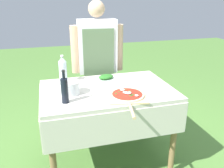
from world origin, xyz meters
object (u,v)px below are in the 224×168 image
(person_cook, at_px, (98,60))
(oil_bottle, at_px, (65,90))
(pizza_on_peel, at_px, (127,96))
(herb_container, at_px, (106,77))
(mixing_tub, at_px, (70,88))
(prep_table, at_px, (107,100))
(water_bottle, at_px, (63,70))

(person_cook, height_order, oil_bottle, person_cook)
(pizza_on_peel, distance_m, herb_container, 0.49)
(pizza_on_peel, xyz_separation_m, mixing_tub, (-0.45, 0.21, 0.04))
(prep_table, bearing_deg, mixing_tub, -175.31)
(person_cook, height_order, pizza_on_peel, person_cook)
(prep_table, distance_m, herb_container, 0.29)
(oil_bottle, relative_size, water_bottle, 1.00)
(pizza_on_peel, xyz_separation_m, herb_container, (-0.06, 0.49, 0.01))
(oil_bottle, bearing_deg, herb_container, 45.23)
(pizza_on_peel, height_order, oil_bottle, oil_bottle)
(person_cook, relative_size, pizza_on_peel, 2.79)
(person_cook, xyz_separation_m, water_bottle, (-0.41, -0.33, 0.01))
(herb_container, bearing_deg, prep_table, -101.90)
(prep_table, relative_size, pizza_on_peel, 2.15)
(oil_bottle, xyz_separation_m, herb_container, (0.45, 0.45, -0.09))
(person_cook, bearing_deg, water_bottle, 42.00)
(prep_table, distance_m, water_bottle, 0.52)
(herb_container, bearing_deg, pizza_on_peel, -82.81)
(water_bottle, distance_m, mixing_tub, 0.32)
(prep_table, xyz_separation_m, mixing_tub, (-0.34, -0.03, 0.17))
(person_cook, relative_size, herb_container, 6.88)
(prep_table, bearing_deg, water_bottle, 142.66)
(water_bottle, bearing_deg, herb_container, -3.94)
(pizza_on_peel, relative_size, water_bottle, 2.07)
(herb_container, xyz_separation_m, mixing_tub, (-0.39, -0.28, 0.03))
(herb_container, bearing_deg, oil_bottle, -134.77)
(pizza_on_peel, bearing_deg, person_cook, 105.86)
(mixing_tub, bearing_deg, herb_container, 35.59)
(prep_table, distance_m, person_cook, 0.65)
(prep_table, xyz_separation_m, oil_bottle, (-0.39, -0.20, 0.22))
(oil_bottle, bearing_deg, mixing_tub, 71.81)
(person_cook, bearing_deg, mixing_tub, 62.46)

